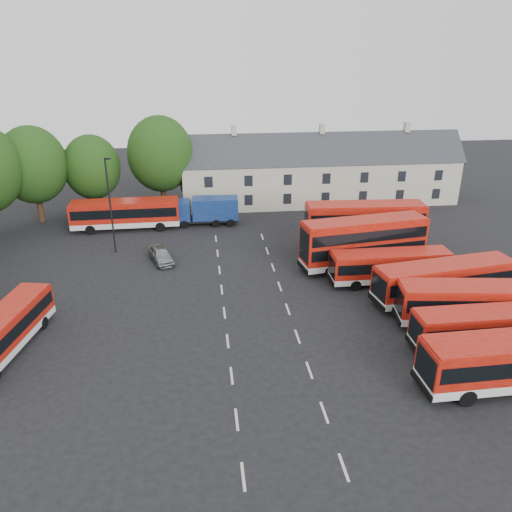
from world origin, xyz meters
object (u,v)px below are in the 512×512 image
object	(u,v)px
bus_west	(3,331)
lamppost	(110,204)
bus_dd_south	(364,240)
box_truck	(207,210)
silver_car	(161,255)

from	to	relation	value
bus_west	lamppost	distance (m)	18.07
lamppost	bus_dd_south	bearing A→B (deg)	-15.24
bus_dd_south	lamppost	size ratio (longest dim) A/B	1.24
bus_dd_south	box_truck	size ratio (longest dim) A/B	1.62
bus_dd_south	silver_car	distance (m)	19.03
box_truck	lamppost	size ratio (longest dim) A/B	0.76
bus_dd_south	bus_west	distance (m)	30.11
bus_west	silver_car	size ratio (longest dim) A/B	2.42
bus_west	silver_car	world-z (taller)	bus_west
box_truck	silver_car	world-z (taller)	box_truck
bus_dd_south	box_truck	distance (m)	19.52
box_truck	lamppost	xyz separation A→B (m)	(-9.36, -7.31, 3.31)
bus_dd_south	bus_west	world-z (taller)	bus_dd_south
bus_west	box_truck	bearing A→B (deg)	-18.97
bus_dd_south	silver_car	world-z (taller)	bus_dd_south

